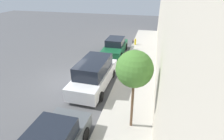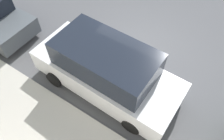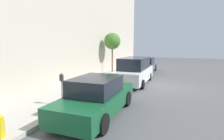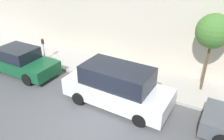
{
  "view_description": "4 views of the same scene",
  "coord_description": "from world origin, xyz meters",
  "px_view_note": "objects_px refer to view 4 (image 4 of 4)",
  "views": [
    {
      "loc": [
        5.78,
        -9.84,
        6.32
      ],
      "look_at": [
        3.25,
        0.52,
        1.0
      ],
      "focal_mm": 28.0,
      "sensor_mm": 36.0,
      "label": 1
    },
    {
      "loc": [
        5.57,
        2.27,
        6.45
      ],
      "look_at": [
        2.15,
        0.02,
        1.0
      ],
      "focal_mm": 35.0,
      "sensor_mm": 36.0,
      "label": 2
    },
    {
      "loc": [
        -0.77,
        12.27,
        2.77
      ],
      "look_at": [
        3.69,
        0.5,
        1.0
      ],
      "focal_mm": 28.0,
      "sensor_mm": 36.0,
      "label": 3
    },
    {
      "loc": [
        -5.2,
        -4.05,
        6.13
      ],
      "look_at": [
        3.36,
        0.73,
        1.0
      ],
      "focal_mm": 35.0,
      "sensor_mm": 36.0,
      "label": 4
    }
  ],
  "objects_px": {
    "parked_sedan_third": "(21,61)",
    "parking_meter_far": "(43,47)",
    "street_tree": "(213,31)",
    "parked_minivan_second": "(117,86)",
    "fire_hydrant": "(12,47)"
  },
  "relations": [
    {
      "from": "parked_minivan_second",
      "to": "street_tree",
      "type": "height_order",
      "value": "street_tree"
    },
    {
      "from": "parked_sedan_third",
      "to": "parking_meter_far",
      "type": "bearing_deg",
      "value": -3.55
    },
    {
      "from": "street_tree",
      "to": "parked_minivan_second",
      "type": "bearing_deg",
      "value": 132.33
    },
    {
      "from": "parked_sedan_third",
      "to": "parking_meter_far",
      "type": "xyz_separation_m",
      "value": [
        1.76,
        -0.11,
        0.3
      ]
    },
    {
      "from": "parking_meter_far",
      "to": "fire_hydrant",
      "type": "distance_m",
      "value": 3.01
    },
    {
      "from": "parked_sedan_third",
      "to": "parking_meter_far",
      "type": "relative_size",
      "value": 3.18
    },
    {
      "from": "parked_sedan_third",
      "to": "street_tree",
      "type": "xyz_separation_m",
      "value": [
        2.96,
        -9.58,
        2.44
      ]
    },
    {
      "from": "parking_meter_far",
      "to": "fire_hydrant",
      "type": "xyz_separation_m",
      "value": [
        -0.1,
        2.96,
        -0.53
      ]
    },
    {
      "from": "parking_meter_far",
      "to": "parked_sedan_third",
      "type": "bearing_deg",
      "value": 176.45
    },
    {
      "from": "parked_minivan_second",
      "to": "street_tree",
      "type": "relative_size",
      "value": 1.3
    },
    {
      "from": "parking_meter_far",
      "to": "fire_hydrant",
      "type": "relative_size",
      "value": 2.05
    },
    {
      "from": "parked_sedan_third",
      "to": "fire_hydrant",
      "type": "relative_size",
      "value": 6.53
    },
    {
      "from": "street_tree",
      "to": "fire_hydrant",
      "type": "xyz_separation_m",
      "value": [
        -1.3,
        12.43,
        -2.67
      ]
    },
    {
      "from": "parked_sedan_third",
      "to": "street_tree",
      "type": "bearing_deg",
      "value": -72.81
    },
    {
      "from": "parked_sedan_third",
      "to": "parking_meter_far",
      "type": "distance_m",
      "value": 1.79
    }
  ]
}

